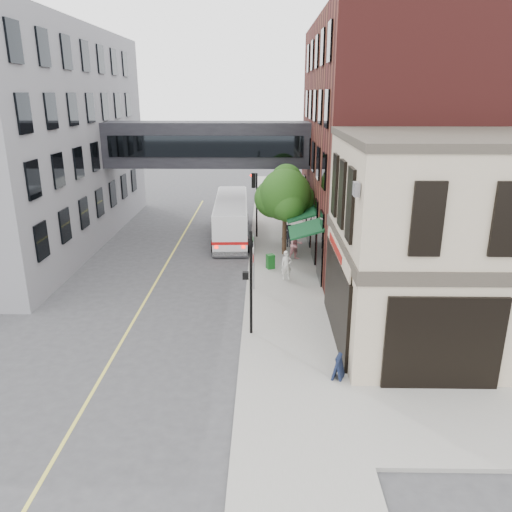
{
  "coord_description": "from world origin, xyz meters",
  "views": [
    {
      "loc": [
        0.93,
        -17.18,
        9.88
      ],
      "look_at": [
        0.59,
        3.08,
        3.24
      ],
      "focal_mm": 35.0,
      "sensor_mm": 36.0,
      "label": 1
    }
  ],
  "objects_px": {
    "pedestrian_a": "(286,265)",
    "newspaper_box": "(270,261)",
    "pedestrian_b": "(296,245)",
    "pedestrian_c": "(289,236)",
    "sandwich_board": "(338,367)",
    "bus": "(231,216)"
  },
  "relations": [
    {
      "from": "pedestrian_a",
      "to": "newspaper_box",
      "type": "xyz_separation_m",
      "value": [
        -0.85,
        1.74,
        -0.38
      ]
    },
    {
      "from": "sandwich_board",
      "to": "pedestrian_b",
      "type": "bearing_deg",
      "value": 116.26
    },
    {
      "from": "pedestrian_c",
      "to": "sandwich_board",
      "type": "distance_m",
      "value": 16.11
    },
    {
      "from": "bus",
      "to": "pedestrian_b",
      "type": "relative_size",
      "value": 5.48
    },
    {
      "from": "newspaper_box",
      "to": "sandwich_board",
      "type": "bearing_deg",
      "value": -103.2
    },
    {
      "from": "bus",
      "to": "pedestrian_a",
      "type": "height_order",
      "value": "bus"
    },
    {
      "from": "sandwich_board",
      "to": "pedestrian_a",
      "type": "bearing_deg",
      "value": 121.37
    },
    {
      "from": "pedestrian_a",
      "to": "sandwich_board",
      "type": "xyz_separation_m",
      "value": [
        1.45,
        -9.97,
        -0.36
      ]
    },
    {
      "from": "pedestrian_a",
      "to": "pedestrian_b",
      "type": "height_order",
      "value": "pedestrian_b"
    },
    {
      "from": "bus",
      "to": "sandwich_board",
      "type": "relative_size",
      "value": 11.4
    },
    {
      "from": "pedestrian_b",
      "to": "pedestrian_c",
      "type": "height_order",
      "value": "pedestrian_b"
    },
    {
      "from": "newspaper_box",
      "to": "pedestrian_c",
      "type": "bearing_deg",
      "value": 49.53
    },
    {
      "from": "pedestrian_b",
      "to": "sandwich_board",
      "type": "xyz_separation_m",
      "value": [
        0.74,
        -13.38,
        -0.48
      ]
    },
    {
      "from": "pedestrian_b",
      "to": "pedestrian_c",
      "type": "bearing_deg",
      "value": 68.02
    },
    {
      "from": "pedestrian_a",
      "to": "newspaper_box",
      "type": "distance_m",
      "value": 1.98
    },
    {
      "from": "pedestrian_b",
      "to": "newspaper_box",
      "type": "height_order",
      "value": "pedestrian_b"
    },
    {
      "from": "bus",
      "to": "newspaper_box",
      "type": "distance_m",
      "value": 7.73
    },
    {
      "from": "pedestrian_a",
      "to": "pedestrian_b",
      "type": "bearing_deg",
      "value": 66.27
    },
    {
      "from": "pedestrian_b",
      "to": "newspaper_box",
      "type": "xyz_separation_m",
      "value": [
        -1.56,
        -1.67,
        -0.51
      ]
    },
    {
      "from": "pedestrian_a",
      "to": "pedestrian_b",
      "type": "relative_size",
      "value": 0.87
    },
    {
      "from": "pedestrian_a",
      "to": "pedestrian_c",
      "type": "height_order",
      "value": "pedestrian_a"
    },
    {
      "from": "bus",
      "to": "pedestrian_c",
      "type": "xyz_separation_m",
      "value": [
        3.99,
        -2.81,
        -0.63
      ]
    }
  ]
}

